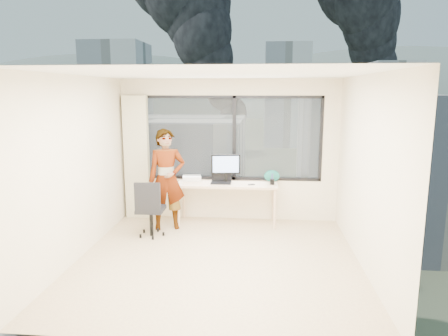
# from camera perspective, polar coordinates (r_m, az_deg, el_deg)

# --- Properties ---
(floor) EXTENTS (4.00, 4.00, 0.01)m
(floor) POSITION_cam_1_polar(r_m,az_deg,el_deg) (6.01, -0.88, -12.64)
(floor) COLOR tan
(floor) RESTS_ON ground
(ceiling) EXTENTS (4.00, 4.00, 0.01)m
(ceiling) POSITION_cam_1_polar(r_m,az_deg,el_deg) (5.52, -0.96, 12.98)
(ceiling) COLOR white
(ceiling) RESTS_ON ground
(wall_front) EXTENTS (4.00, 0.01, 2.60)m
(wall_front) POSITION_cam_1_polar(r_m,az_deg,el_deg) (3.70, -4.23, -6.33)
(wall_front) COLOR beige
(wall_front) RESTS_ON ground
(wall_left) EXTENTS (0.01, 4.00, 2.60)m
(wall_left) POSITION_cam_1_polar(r_m,az_deg,el_deg) (6.16, -19.75, -0.04)
(wall_left) COLOR beige
(wall_left) RESTS_ON ground
(wall_right) EXTENTS (0.01, 4.00, 2.60)m
(wall_right) POSITION_cam_1_polar(r_m,az_deg,el_deg) (5.77, 19.25, -0.71)
(wall_right) COLOR beige
(wall_right) RESTS_ON ground
(window_wall) EXTENTS (3.30, 0.16, 1.55)m
(window_wall) POSITION_cam_1_polar(r_m,az_deg,el_deg) (7.55, 1.07, 4.19)
(window_wall) COLOR black
(window_wall) RESTS_ON ground
(curtain) EXTENTS (0.45, 0.14, 2.30)m
(curtain) POSITION_cam_1_polar(r_m,az_deg,el_deg) (7.82, -12.07, 1.40)
(curtain) COLOR beige
(curtain) RESTS_ON floor
(desk) EXTENTS (1.80, 0.60, 0.75)m
(desk) POSITION_cam_1_polar(r_m,az_deg,el_deg) (7.45, 0.46, -4.93)
(desk) COLOR beige
(desk) RESTS_ON floor
(chair) EXTENTS (0.51, 0.51, 0.97)m
(chair) POSITION_cam_1_polar(r_m,az_deg,el_deg) (6.89, -10.17, -5.45)
(chair) COLOR black
(chair) RESTS_ON floor
(person) EXTENTS (0.74, 0.60, 1.75)m
(person) POSITION_cam_1_polar(r_m,az_deg,el_deg) (7.13, -7.99, -1.60)
(person) COLOR #2D2D33
(person) RESTS_ON floor
(monitor) EXTENTS (0.53, 0.18, 0.52)m
(monitor) POSITION_cam_1_polar(r_m,az_deg,el_deg) (7.36, 0.24, -0.03)
(monitor) COLOR black
(monitor) RESTS_ON desk
(game_console) EXTENTS (0.38, 0.34, 0.08)m
(game_console) POSITION_cam_1_polar(r_m,az_deg,el_deg) (7.61, -4.50, -1.39)
(game_console) COLOR white
(game_console) RESTS_ON desk
(laptop) EXTENTS (0.37, 0.39, 0.23)m
(laptop) POSITION_cam_1_polar(r_m,az_deg,el_deg) (7.33, -0.42, -1.23)
(laptop) COLOR black
(laptop) RESTS_ON desk
(cellphone) EXTENTS (0.13, 0.09, 0.01)m
(cellphone) POSITION_cam_1_polar(r_m,az_deg,el_deg) (7.23, 3.85, -2.30)
(cellphone) COLOR black
(cellphone) RESTS_ON desk
(pen_cup) EXTENTS (0.08, 0.08, 0.10)m
(pen_cup) POSITION_cam_1_polar(r_m,az_deg,el_deg) (7.28, 6.73, -1.92)
(pen_cup) COLOR black
(pen_cup) RESTS_ON desk
(handbag) EXTENTS (0.29, 0.16, 0.22)m
(handbag) POSITION_cam_1_polar(r_m,az_deg,el_deg) (7.49, 6.69, -1.10)
(handbag) COLOR #0C4A46
(handbag) RESTS_ON desk
(exterior_ground) EXTENTS (400.00, 400.00, 0.04)m
(exterior_ground) POSITION_cam_1_polar(r_m,az_deg,el_deg) (126.55, 4.88, 3.22)
(exterior_ground) COLOR #515B3D
(exterior_ground) RESTS_ON ground
(near_bldg_a) EXTENTS (16.00, 12.00, 14.00)m
(near_bldg_a) POSITION_cam_1_polar(r_m,az_deg,el_deg) (37.94, -9.64, -3.77)
(near_bldg_a) COLOR #EEDEC7
(near_bldg_a) RESTS_ON exterior_ground
(near_bldg_b) EXTENTS (14.00, 13.00, 16.00)m
(near_bldg_b) POSITION_cam_1_polar(r_m,az_deg,el_deg) (45.73, 19.54, -0.48)
(near_bldg_b) COLOR silver
(near_bldg_b) RESTS_ON exterior_ground
(far_tower_a) EXTENTS (14.00, 14.00, 28.00)m
(far_tower_a) POSITION_cam_1_polar(r_m,az_deg,el_deg) (106.63, -14.50, 9.09)
(far_tower_a) COLOR silver
(far_tower_a) RESTS_ON exterior_ground
(far_tower_b) EXTENTS (13.00, 13.00, 30.00)m
(far_tower_b) POSITION_cam_1_polar(r_m,az_deg,el_deg) (125.71, 8.70, 9.95)
(far_tower_b) COLOR silver
(far_tower_b) RESTS_ON exterior_ground
(far_tower_c) EXTENTS (15.00, 15.00, 26.00)m
(far_tower_c) POSITION_cam_1_polar(r_m,az_deg,el_deg) (152.15, 22.42, 8.63)
(far_tower_c) COLOR silver
(far_tower_c) RESTS_ON exterior_ground
(far_tower_d) EXTENTS (16.00, 14.00, 22.00)m
(far_tower_d) POSITION_cam_1_polar(r_m,az_deg,el_deg) (166.96, -16.28, 8.43)
(far_tower_d) COLOR silver
(far_tower_d) RESTS_ON exterior_ground
(hill_a) EXTENTS (288.00, 216.00, 90.00)m
(hill_a) POSITION_cam_1_polar(r_m,az_deg,el_deg) (347.49, -15.26, 7.62)
(hill_a) COLOR slate
(hill_a) RESTS_ON exterior_ground
(hill_b) EXTENTS (300.00, 220.00, 96.00)m
(hill_b) POSITION_cam_1_polar(r_m,az_deg,el_deg) (340.72, 22.33, 7.15)
(hill_b) COLOR slate
(hill_b) RESTS_ON exterior_ground
(tree_a) EXTENTS (7.00, 7.00, 8.00)m
(tree_a) POSITION_cam_1_polar(r_m,az_deg,el_deg) (34.41, -24.59, -11.41)
(tree_a) COLOR #1B511D
(tree_a) RESTS_ON exterior_ground
(tree_b) EXTENTS (7.60, 7.60, 9.00)m
(tree_b) POSITION_cam_1_polar(r_m,az_deg,el_deg) (26.54, 12.51, -16.17)
(tree_b) COLOR #1B511D
(tree_b) RESTS_ON exterior_ground
(smoke_plume_b) EXTENTS (30.00, 18.00, 70.00)m
(smoke_plume_b) POSITION_cam_1_polar(r_m,az_deg,el_deg) (185.37, 23.34, 17.49)
(smoke_plume_b) COLOR black
(smoke_plume_b) RESTS_ON exterior_ground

